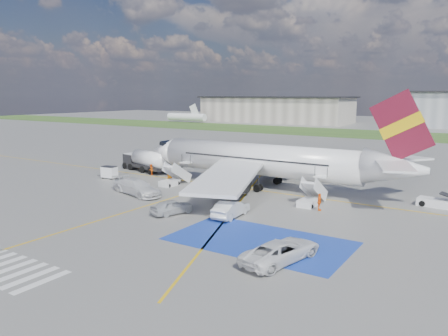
{
  "coord_description": "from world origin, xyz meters",
  "views": [
    {
      "loc": [
        25.48,
        -33.06,
        11.39
      ],
      "look_at": [
        0.22,
        5.92,
        3.5
      ],
      "focal_mm": 35.0,
      "sensor_mm": 36.0,
      "label": 1
    }
  ],
  "objects": [
    {
      "name": "airstairs_fwd",
      "position": [
        -9.5,
        8.7,
        0.62
      ],
      "size": [
        1.9,
        5.2,
        3.6
      ],
      "color": "silver",
      "rests_on": "ground"
    },
    {
      "name": "crew_aft",
      "position": [
        10.61,
        7.22,
        0.87
      ],
      "size": [
        0.68,
        1.09,
        1.73
      ],
      "primitive_type": "imported",
      "rotation": [
        0.0,
        0.0,
        1.84
      ],
      "color": "#FD650D",
      "rests_on": "ground"
    },
    {
      "name": "car_silver_a",
      "position": [
        -0.8,
        -1.68,
        0.72
      ],
      "size": [
        2.87,
        4.54,
        1.44
      ],
      "primitive_type": "imported",
      "rotation": [
        0.0,
        0.0,
        2.84
      ],
      "color": "#AAACB1",
      "rests_on": "ground"
    },
    {
      "name": "crew_nose",
      "position": [
        -16.39,
        12.47,
        0.8
      ],
      "size": [
        0.91,
        0.97,
        1.59
      ],
      "primitive_type": "imported",
      "rotation": [
        0.0,
        0.0,
        -1.05
      ],
      "color": "#DF550B",
      "rests_on": "ground"
    },
    {
      "name": "belt_loader",
      "position": [
        20.85,
        15.1,
        0.39
      ],
      "size": [
        5.36,
        2.32,
        1.57
      ],
      "rotation": [
        0.0,
        0.0,
        -0.08
      ],
      "color": "silver",
      "rests_on": "ground"
    },
    {
      "name": "taxiway_line_diag",
      "position": [
        0.0,
        12.0,
        0.01
      ],
      "size": [
        20.71,
        56.45,
        0.01
      ],
      "primitive_type": "cube",
      "rotation": [
        0.0,
        0.0,
        0.35
      ],
      "color": "gold",
      "rests_on": "ground"
    },
    {
      "name": "staging_box",
      "position": [
        10.0,
        -4.0,
        0.01
      ],
      "size": [
        14.0,
        8.0,
        0.01
      ],
      "primitive_type": "cube",
      "color": "#19379A",
      "rests_on": "ground"
    },
    {
      "name": "airliner",
      "position": [
        1.51,
        14.0,
        3.39
      ],
      "size": [
        36.81,
        32.95,
        11.92
      ],
      "color": "silver",
      "rests_on": "ground"
    },
    {
      "name": "taxiway_line_cross",
      "position": [
        -5.0,
        -10.0,
        0.01
      ],
      "size": [
        0.2,
        60.0,
        0.01
      ],
      "primitive_type": "cube",
      "color": "gold",
      "rests_on": "ground"
    },
    {
      "name": "van_white_a",
      "position": [
        13.23,
        -6.86,
        0.98
      ],
      "size": [
        3.47,
        5.64,
        1.97
      ],
      "primitive_type": "imported",
      "rotation": [
        0.0,
        0.0,
        2.93
      ],
      "color": "silver",
      "rests_on": "ground"
    },
    {
      "name": "ground",
      "position": [
        0.0,
        0.0,
        0.0
      ],
      "size": [
        400.0,
        400.0,
        0.0
      ],
      "primitive_type": "plane",
      "color": "#60605E",
      "rests_on": "ground"
    },
    {
      "name": "car_silver_b",
      "position": [
        4.49,
        0.53,
        0.8
      ],
      "size": [
        1.99,
        4.94,
        1.6
      ],
      "primitive_type": "imported",
      "rotation": [
        0.0,
        0.0,
        3.21
      ],
      "color": "#A9ACB0",
      "rests_on": "ground"
    },
    {
      "name": "airstairs_aft",
      "position": [
        9.0,
        8.7,
        0.62
      ],
      "size": [
        1.9,
        5.2,
        3.6
      ],
      "color": "silver",
      "rests_on": "ground"
    },
    {
      "name": "gpu_cart",
      "position": [
        -19.51,
        7.56,
        0.76
      ],
      "size": [
        2.15,
        1.49,
        1.7
      ],
      "rotation": [
        0.0,
        0.0,
        0.09
      ],
      "color": "silver",
      "rests_on": "ground"
    },
    {
      "name": "terminal_west",
      "position": [
        -55.0,
        130.0,
        5.0
      ],
      "size": [
        60.0,
        22.0,
        10.0
      ],
      "primitive_type": "cube",
      "color": "gray",
      "rests_on": "ground"
    },
    {
      "name": "crew_fwd",
      "position": [
        -10.52,
        9.58,
        0.97
      ],
      "size": [
        0.79,
        0.85,
        1.95
      ],
      "primitive_type": "imported",
      "rotation": [
        0.0,
        0.0,
        0.95
      ],
      "color": "orange",
      "rests_on": "ground"
    },
    {
      "name": "van_white_b",
      "position": [
        -9.61,
        2.6,
        1.16
      ],
      "size": [
        6.37,
        3.89,
        2.33
      ],
      "primitive_type": "imported",
      "rotation": [
        0.0,
        0.0,
        1.31
      ],
      "color": "silver",
      "rests_on": "ground"
    },
    {
      "name": "fuel_tanker",
      "position": [
        -19.07,
        14.39,
        1.32
      ],
      "size": [
        9.47,
        4.42,
        3.13
      ],
      "rotation": [
        0.0,
        0.0,
        -0.22
      ],
      "color": "black",
      "rests_on": "ground"
    },
    {
      "name": "taxiway_line_main",
      "position": [
        0.0,
        12.0,
        0.01
      ],
      "size": [
        120.0,
        0.2,
        0.01
      ],
      "primitive_type": "cube",
      "color": "gold",
      "rests_on": "ground"
    },
    {
      "name": "crosswalk",
      "position": [
        -1.8,
        -18.0,
        0.01
      ],
      "size": [
        9.0,
        4.0,
        0.01
      ],
      "color": "silver",
      "rests_on": "ground"
    },
    {
      "name": "grass_strip",
      "position": [
        0.0,
        95.0,
        0.01
      ],
      "size": [
        400.0,
        30.0,
        0.01
      ],
      "primitive_type": "cube",
      "color": "#2D4C1E",
      "rests_on": "ground"
    }
  ]
}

